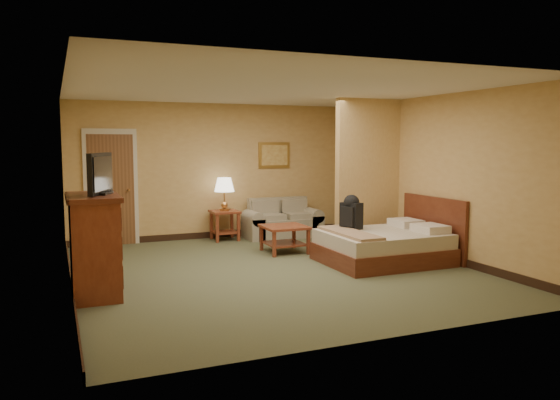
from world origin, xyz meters
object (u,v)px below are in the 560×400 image
loveseat (282,224)px  coffee_table (284,233)px  dresser (94,244)px  bed (387,245)px

loveseat → coffee_table: bearing=-111.2°
loveseat → dresser: dresser is taller
coffee_table → dresser: bearing=-154.8°
coffee_table → dresser: 3.49m
loveseat → dresser: bearing=-141.8°
coffee_table → bed: size_ratio=0.38×
coffee_table → dresser: size_ratio=0.59×
coffee_table → bed: (1.16, -1.32, -0.06)m
dresser → bed: (4.30, 0.16, -0.35)m
coffee_table → loveseat: bearing=68.8°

